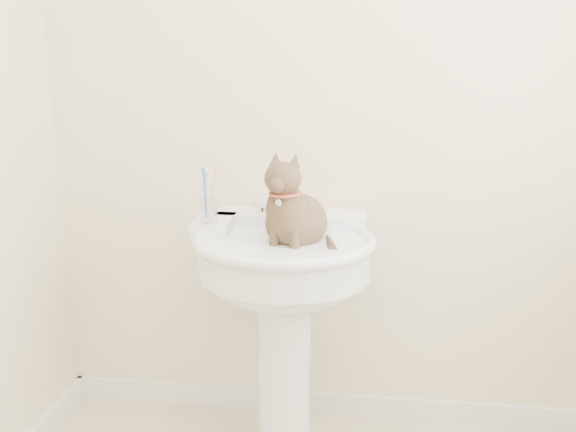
% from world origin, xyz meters
% --- Properties ---
extents(wall_back, '(2.20, 0.00, 2.50)m').
position_xyz_m(wall_back, '(0.00, 1.10, 1.25)').
color(wall_back, beige).
rests_on(wall_back, ground).
extents(baseboard_back, '(2.20, 0.02, 0.09)m').
position_xyz_m(baseboard_back, '(0.00, 1.09, 0.04)').
color(baseboard_back, white).
rests_on(baseboard_back, floor).
extents(pedestal_sink, '(0.64, 0.62, 0.88)m').
position_xyz_m(pedestal_sink, '(-0.17, 0.81, 0.69)').
color(pedestal_sink, white).
rests_on(pedestal_sink, floor).
extents(faucet, '(0.28, 0.12, 0.14)m').
position_xyz_m(faucet, '(-0.16, 0.96, 0.92)').
color(faucet, silver).
rests_on(faucet, pedestal_sink).
extents(soap_bar, '(0.10, 0.07, 0.03)m').
position_xyz_m(soap_bar, '(-0.09, 1.06, 0.89)').
color(soap_bar, orange).
rests_on(soap_bar, pedestal_sink).
extents(toothbrush_cup, '(0.07, 0.07, 0.19)m').
position_xyz_m(toothbrush_cup, '(-0.42, 0.83, 0.92)').
color(toothbrush_cup, silver).
rests_on(toothbrush_cup, pedestal_sink).
extents(cat, '(0.23, 0.29, 0.42)m').
position_xyz_m(cat, '(-0.13, 0.79, 0.92)').
color(cat, brown).
rests_on(cat, pedestal_sink).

